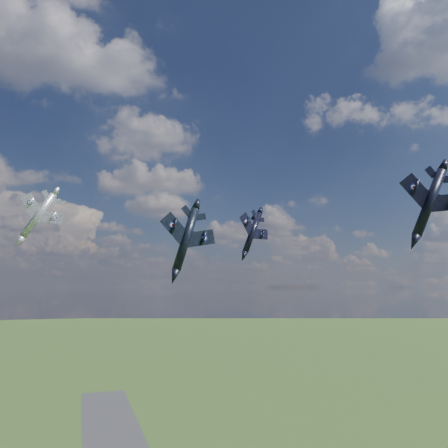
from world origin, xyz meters
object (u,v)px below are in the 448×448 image
object	(u,v)px
jet_lead_navy	(186,239)
jet_right_navy	(429,203)
jet_high_navy	(252,233)
jet_left_silver	(38,215)

from	to	relation	value
jet_lead_navy	jet_right_navy	world-z (taller)	jet_right_navy
jet_lead_navy	jet_high_navy	bearing A→B (deg)	43.84
jet_right_navy	jet_high_navy	world-z (taller)	jet_high_navy
jet_lead_navy	jet_left_silver	xyz separation A→B (m)	(-24.01, 10.06, 4.35)
jet_right_navy	jet_left_silver	size ratio (longest dim) A/B	1.22
jet_right_navy	jet_left_silver	distance (m)	64.37
jet_right_navy	jet_high_navy	bearing A→B (deg)	120.55
jet_lead_navy	jet_right_navy	distance (m)	38.74
jet_left_silver	jet_lead_navy	bearing A→B (deg)	-11.53
jet_high_navy	jet_left_silver	size ratio (longest dim) A/B	1.33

